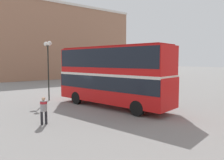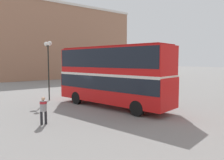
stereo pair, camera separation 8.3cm
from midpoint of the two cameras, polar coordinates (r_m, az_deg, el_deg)
ground_plane at (r=19.22m, az=-4.69°, el=-6.25°), size 240.00×240.00×0.00m
building_row_left at (r=50.96m, az=-11.85°, el=9.52°), size 8.65×29.47×15.65m
double_decker_bus at (r=17.63m, az=0.14°, el=1.95°), size 10.57×4.47×4.90m
pedestrian_foreground at (r=13.54m, az=-17.33°, el=-6.90°), size 0.45×0.45×1.65m
parked_car_kerb_near at (r=27.84m, az=11.55°, el=-1.20°), size 4.34×2.49×1.55m
street_lamp_twin_globe at (r=21.43m, az=-16.23°, el=6.63°), size 1.26×0.42×5.55m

